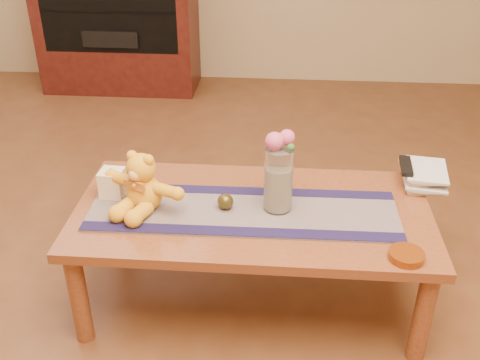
# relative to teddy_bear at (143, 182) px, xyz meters

# --- Properties ---
(floor) EXTENTS (5.50, 5.50, 0.00)m
(floor) POSITION_rel_teddy_bear_xyz_m (0.42, 0.02, -0.57)
(floor) COLOR #532E17
(floor) RESTS_ON ground
(coffee_table_top) EXTENTS (1.40, 0.70, 0.04)m
(coffee_table_top) POSITION_rel_teddy_bear_xyz_m (0.42, 0.02, -0.14)
(coffee_table_top) COLOR brown
(coffee_table_top) RESTS_ON floor
(table_leg_fl) EXTENTS (0.07, 0.07, 0.41)m
(table_leg_fl) POSITION_rel_teddy_bear_xyz_m (-0.22, -0.27, -0.37)
(table_leg_fl) COLOR brown
(table_leg_fl) RESTS_ON floor
(table_leg_fr) EXTENTS (0.07, 0.07, 0.41)m
(table_leg_fr) POSITION_rel_teddy_bear_xyz_m (1.06, -0.27, -0.37)
(table_leg_fr) COLOR brown
(table_leg_fr) RESTS_ON floor
(table_leg_bl) EXTENTS (0.07, 0.07, 0.41)m
(table_leg_bl) POSITION_rel_teddy_bear_xyz_m (-0.22, 0.31, -0.37)
(table_leg_bl) COLOR brown
(table_leg_bl) RESTS_ON floor
(table_leg_br) EXTENTS (0.07, 0.07, 0.41)m
(table_leg_br) POSITION_rel_teddy_bear_xyz_m (1.06, 0.31, -0.37)
(table_leg_br) COLOR brown
(table_leg_br) RESTS_ON floor
(persian_runner) EXTENTS (1.20, 0.37, 0.01)m
(persian_runner) POSITION_rel_teddy_bear_xyz_m (0.39, 0.00, -0.12)
(persian_runner) COLOR #171D40
(persian_runner) RESTS_ON coffee_table_top
(runner_border_near) EXTENTS (1.20, 0.08, 0.00)m
(runner_border_near) POSITION_rel_teddy_bear_xyz_m (0.39, -0.14, -0.11)
(runner_border_near) COLOR #181238
(runner_border_near) RESTS_ON persian_runner
(runner_border_far) EXTENTS (1.20, 0.08, 0.00)m
(runner_border_far) POSITION_rel_teddy_bear_xyz_m (0.38, 0.15, -0.11)
(runner_border_far) COLOR #181238
(runner_border_far) RESTS_ON persian_runner
(teddy_bear) EXTENTS (0.41, 0.38, 0.22)m
(teddy_bear) POSITION_rel_teddy_bear_xyz_m (0.00, 0.00, 0.00)
(teddy_bear) COLOR #F1A71E
(teddy_bear) RESTS_ON persian_runner
(pillar_candle) EXTENTS (0.10, 0.10, 0.11)m
(pillar_candle) POSITION_rel_teddy_bear_xyz_m (-0.15, 0.08, -0.06)
(pillar_candle) COLOR #F7E1B6
(pillar_candle) RESTS_ON persian_runner
(candle_wick) EXTENTS (0.00, 0.00, 0.01)m
(candle_wick) POSITION_rel_teddy_bear_xyz_m (-0.15, 0.08, 0.00)
(candle_wick) COLOR black
(candle_wick) RESTS_ON pillar_candle
(glass_vase) EXTENTS (0.11, 0.11, 0.26)m
(glass_vase) POSITION_rel_teddy_bear_xyz_m (0.52, 0.03, 0.02)
(glass_vase) COLOR silver
(glass_vase) RESTS_ON persian_runner
(potpourri_fill) EXTENTS (0.09, 0.09, 0.18)m
(potpourri_fill) POSITION_rel_teddy_bear_xyz_m (0.52, 0.03, -0.02)
(potpourri_fill) COLOR beige
(potpourri_fill) RESTS_ON glass_vase
(rose_left) EXTENTS (0.07, 0.07, 0.07)m
(rose_left) POSITION_rel_teddy_bear_xyz_m (0.50, 0.02, 0.18)
(rose_left) COLOR #D14979
(rose_left) RESTS_ON glass_vase
(rose_right) EXTENTS (0.06, 0.06, 0.06)m
(rose_right) POSITION_rel_teddy_bear_xyz_m (0.54, 0.03, 0.19)
(rose_right) COLOR #D14979
(rose_right) RESTS_ON glass_vase
(blue_flower_back) EXTENTS (0.04, 0.04, 0.04)m
(blue_flower_back) POSITION_rel_teddy_bear_xyz_m (0.53, 0.06, 0.18)
(blue_flower_back) COLOR #445394
(blue_flower_back) RESTS_ON glass_vase
(blue_flower_side) EXTENTS (0.04, 0.04, 0.04)m
(blue_flower_side) POSITION_rel_teddy_bear_xyz_m (0.49, 0.05, 0.17)
(blue_flower_side) COLOR #445394
(blue_flower_side) RESTS_ON glass_vase
(leaf_sprig) EXTENTS (0.03, 0.03, 0.03)m
(leaf_sprig) POSITION_rel_teddy_bear_xyz_m (0.56, 0.01, 0.17)
(leaf_sprig) COLOR #33662D
(leaf_sprig) RESTS_ON glass_vase
(bronze_ball) EXTENTS (0.08, 0.08, 0.06)m
(bronze_ball) POSITION_rel_teddy_bear_xyz_m (0.32, 0.01, -0.08)
(bronze_ball) COLOR #443C16
(bronze_ball) RESTS_ON persian_runner
(book_bottom) EXTENTS (0.17, 0.23, 0.02)m
(book_bottom) POSITION_rel_teddy_bear_xyz_m (1.05, 0.28, -0.11)
(book_bottom) COLOR beige
(book_bottom) RESTS_ON coffee_table_top
(book_lower) EXTENTS (0.20, 0.25, 0.02)m
(book_lower) POSITION_rel_teddy_bear_xyz_m (1.05, 0.28, -0.09)
(book_lower) COLOR beige
(book_lower) RESTS_ON book_bottom
(book_upper) EXTENTS (0.17, 0.23, 0.02)m
(book_upper) POSITION_rel_teddy_bear_xyz_m (1.04, 0.29, -0.07)
(book_upper) COLOR beige
(book_upper) RESTS_ON book_lower
(book_top) EXTENTS (0.19, 0.24, 0.02)m
(book_top) POSITION_rel_teddy_bear_xyz_m (1.05, 0.28, -0.05)
(book_top) COLOR beige
(book_top) RESTS_ON book_upper
(tv_remote) EXTENTS (0.06, 0.16, 0.02)m
(tv_remote) POSITION_rel_teddy_bear_xyz_m (1.05, 0.27, -0.04)
(tv_remote) COLOR black
(tv_remote) RESTS_ON book_top
(amber_dish) EXTENTS (0.16, 0.16, 0.03)m
(amber_dish) POSITION_rel_teddy_bear_xyz_m (0.97, -0.25, -0.11)
(amber_dish) COLOR #BF5914
(amber_dish) RESTS_ON coffee_table_top
(media_cabinet) EXTENTS (1.20, 0.50, 1.10)m
(media_cabinet) POSITION_rel_teddy_bear_xyz_m (-0.78, 2.50, -0.02)
(media_cabinet) COLOR black
(media_cabinet) RESTS_ON floor
(cabinet_cavity) EXTENTS (1.02, 0.03, 0.61)m
(cabinet_cavity) POSITION_rel_teddy_bear_xyz_m (-0.78, 2.27, 0.09)
(cabinet_cavity) COLOR black
(cabinet_cavity) RESTS_ON media_cabinet
(cabinet_shelf) EXTENTS (1.02, 0.20, 0.02)m
(cabinet_shelf) POSITION_rel_teddy_bear_xyz_m (-0.78, 2.35, 0.09)
(cabinet_shelf) COLOR black
(cabinet_shelf) RESTS_ON media_cabinet
(stereo_lower) EXTENTS (0.42, 0.28, 0.12)m
(stereo_lower) POSITION_rel_teddy_bear_xyz_m (-0.78, 2.37, -0.11)
(stereo_lower) COLOR black
(stereo_lower) RESTS_ON media_cabinet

